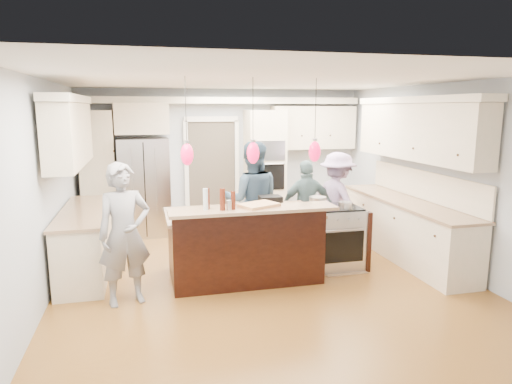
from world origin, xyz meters
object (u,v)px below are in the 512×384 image
island_range (335,237)px  person_far_left (252,201)px  kitchen_island (244,243)px  person_bar_end (125,234)px  refrigerator (145,187)px

island_range → person_far_left: 1.39m
kitchen_island → island_range: 1.41m
kitchen_island → island_range: size_ratio=2.28×
kitchen_island → person_bar_end: person_bar_end is taller
kitchen_island → island_range: (1.41, 0.08, -0.03)m
kitchen_island → person_far_left: size_ratio=1.14×
refrigerator → kitchen_island: size_ratio=0.86×
island_range → person_far_left: bearing=147.5°
refrigerator → kitchen_island: refrigerator is taller
person_bar_end → refrigerator: bearing=69.1°
person_far_left → person_bar_end: bearing=46.9°
person_bar_end → person_far_left: (1.87, 1.30, 0.06)m
island_range → person_bar_end: size_ratio=0.53×
island_range → kitchen_island: bearing=-176.9°
kitchen_island → person_bar_end: 1.69m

